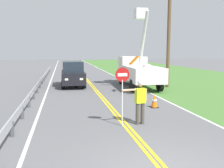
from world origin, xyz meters
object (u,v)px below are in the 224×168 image
at_px(stop_sign_paddle, 122,83).
at_px(traffic_cone_lead, 154,101).
at_px(flagger_worker, 140,99).
at_px(utility_bucket_truck, 138,69).
at_px(utility_pole_near, 169,33).
at_px(oncoming_suv_nearest, 73,74).

xyz_separation_m(stop_sign_paddle, traffic_cone_lead, (2.43, 2.81, -1.37)).
height_order(flagger_worker, utility_bucket_truck, utility_bucket_truck).
xyz_separation_m(utility_pole_near, traffic_cone_lead, (-3.72, -6.76, -4.05)).
height_order(stop_sign_paddle, utility_bucket_truck, utility_bucket_truck).
xyz_separation_m(flagger_worker, oncoming_suv_nearest, (-2.19, 11.51, 0.01)).
height_order(stop_sign_paddle, traffic_cone_lead, stop_sign_paddle).
relative_size(stop_sign_paddle, utility_pole_near, 0.28).
bearing_deg(traffic_cone_lead, oncoming_suv_nearest, 113.70).
bearing_deg(stop_sign_paddle, flagger_worker, 7.68).
height_order(stop_sign_paddle, oncoming_suv_nearest, stop_sign_paddle).
height_order(utility_bucket_truck, utility_pole_near, utility_pole_near).
distance_m(flagger_worker, oncoming_suv_nearest, 11.71).
relative_size(flagger_worker, utility_pole_near, 0.22).
xyz_separation_m(flagger_worker, utility_bucket_truck, (3.07, 10.19, 0.39)).
distance_m(utility_bucket_truck, oncoming_suv_nearest, 5.44).
height_order(flagger_worker, oncoming_suv_nearest, oncoming_suv_nearest).
distance_m(utility_pole_near, traffic_cone_lead, 8.71).
bearing_deg(oncoming_suv_nearest, stop_sign_paddle, -82.98).
bearing_deg(stop_sign_paddle, traffic_cone_lead, 49.19).
distance_m(stop_sign_paddle, utility_pole_near, 11.69).
distance_m(stop_sign_paddle, traffic_cone_lead, 3.96).
bearing_deg(utility_bucket_truck, stop_sign_paddle, -110.43).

